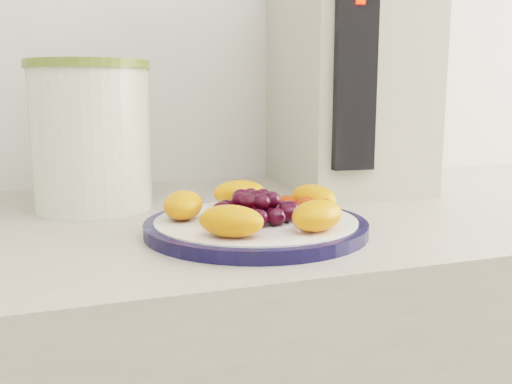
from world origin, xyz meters
name	(u,v)px	position (x,y,z in m)	size (l,w,h in m)	color
plate_rim	(256,227)	(-0.07, 1.08, 0.91)	(0.27, 0.27, 0.01)	#0F1034
plate_face	(256,226)	(-0.07, 1.08, 0.91)	(0.24, 0.24, 0.02)	white
canister	(91,140)	(-0.24, 1.30, 1.00)	(0.16, 0.16, 0.20)	#456912
canister_lid	(88,65)	(-0.24, 1.30, 1.10)	(0.17, 0.17, 0.01)	olive
appliance_body	(346,83)	(0.20, 1.35, 1.08)	(0.21, 0.29, 0.36)	#BDB8A5
appliance_panel	(355,77)	(0.13, 1.20, 1.09)	(0.06, 0.02, 0.27)	black
appliance_led	(360,2)	(0.13, 1.19, 1.19)	(0.01, 0.01, 0.01)	#FF0C05
fruit_plate	(261,206)	(-0.06, 1.08, 0.93)	(0.23, 0.23, 0.04)	orange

